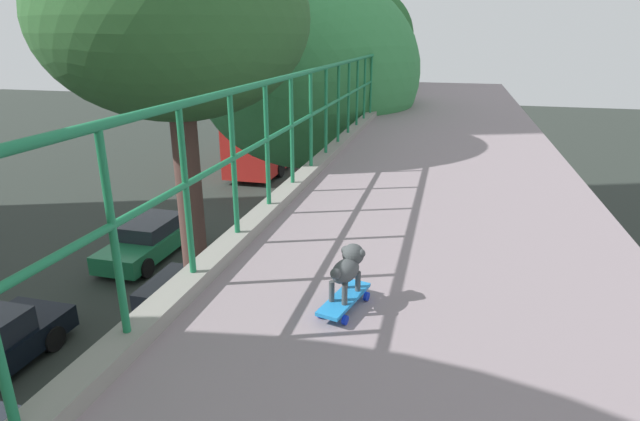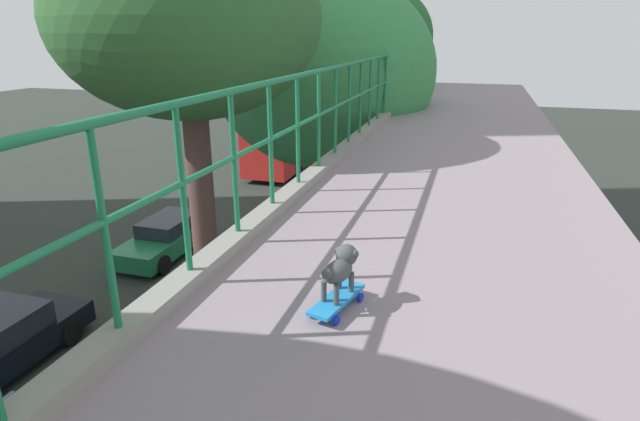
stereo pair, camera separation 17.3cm
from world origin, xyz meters
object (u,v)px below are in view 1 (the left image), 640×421
car_green_sixth (149,239)px  city_bus (276,131)px  toy_skateboard (344,300)px  car_white_fifth (187,303)px  small_dog (348,266)px

car_green_sixth → city_bus: size_ratio=0.42×
city_bus → toy_skateboard: toy_skateboard is taller
city_bus → toy_skateboard: size_ratio=18.90×
car_white_fifth → city_bus: city_bus is taller
car_green_sixth → small_dog: bearing=-51.0°
toy_skateboard → small_dog: bearing=81.1°
car_green_sixth → toy_skateboard: toy_skateboard is taller
car_green_sixth → toy_skateboard: (9.28, -11.52, 5.17)m
toy_skateboard → small_dog: (0.01, 0.06, 0.21)m
city_bus → toy_skateboard: (9.40, -25.36, 3.82)m
city_bus → small_dog: (9.41, -25.31, 4.03)m
city_bus → car_green_sixth: bearing=-89.5°
city_bus → toy_skateboard: bearing=-69.7°
car_white_fifth → car_green_sixth: size_ratio=0.96×
city_bus → small_dog: 27.30m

